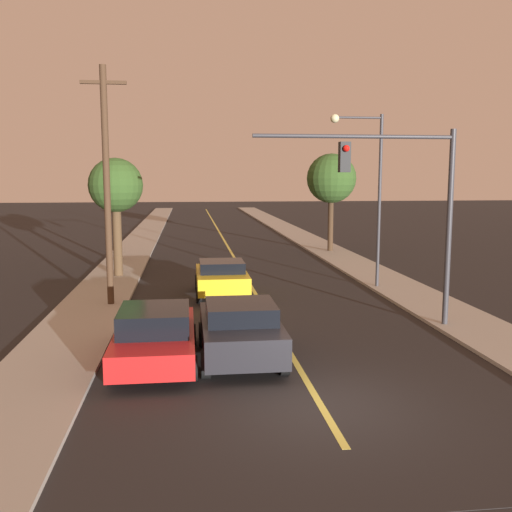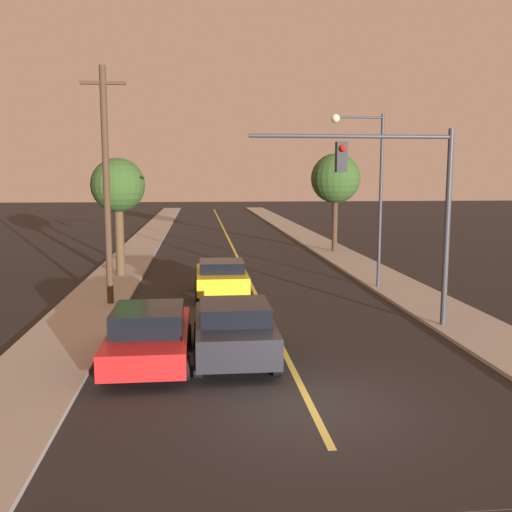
{
  "view_description": "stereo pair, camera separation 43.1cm",
  "coord_description": "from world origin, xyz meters",
  "px_view_note": "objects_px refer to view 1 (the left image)",
  "views": [
    {
      "loc": [
        -2.7,
        -11.17,
        4.75
      ],
      "look_at": [
        0.0,
        11.37,
        1.6
      ],
      "focal_mm": 40.0,
      "sensor_mm": 36.0,
      "label": 1
    },
    {
      "loc": [
        -2.27,
        -11.22,
        4.75
      ],
      "look_at": [
        0.0,
        11.37,
        1.6
      ],
      "focal_mm": 40.0,
      "sensor_mm": 36.0,
      "label": 2
    }
  ],
  "objects_px": {
    "car_near_lane_front": "(240,330)",
    "car_near_lane_second": "(222,277)",
    "utility_pole_left": "(107,183)",
    "tree_right_near": "(331,179)",
    "traffic_signal_mast": "(403,190)",
    "tree_left_near": "(116,187)",
    "streetlamp_right": "(368,177)",
    "tree_left_far": "(114,187)",
    "car_outer_lane_front": "(155,335)"
  },
  "relations": [
    {
      "from": "car_outer_lane_front",
      "to": "utility_pole_left",
      "type": "relative_size",
      "value": 0.54
    },
    {
      "from": "streetlamp_right",
      "to": "tree_right_near",
      "type": "relative_size",
      "value": 1.18
    },
    {
      "from": "car_near_lane_front",
      "to": "car_near_lane_second",
      "type": "bearing_deg",
      "value": 90.0
    },
    {
      "from": "car_near_lane_front",
      "to": "tree_left_near",
      "type": "relative_size",
      "value": 0.75
    },
    {
      "from": "tree_right_near",
      "to": "car_near_lane_second",
      "type": "bearing_deg",
      "value": -121.39
    },
    {
      "from": "utility_pole_left",
      "to": "car_near_lane_second",
      "type": "bearing_deg",
      "value": 19.06
    },
    {
      "from": "tree_left_near",
      "to": "utility_pole_left",
      "type": "bearing_deg",
      "value": -85.94
    },
    {
      "from": "car_near_lane_second",
      "to": "tree_right_near",
      "type": "xyz_separation_m",
      "value": [
        7.63,
        12.51,
        3.87
      ]
    },
    {
      "from": "streetlamp_right",
      "to": "utility_pole_left",
      "type": "height_order",
      "value": "utility_pole_left"
    },
    {
      "from": "car_outer_lane_front",
      "to": "tree_left_near",
      "type": "relative_size",
      "value": 0.84
    },
    {
      "from": "car_near_lane_second",
      "to": "utility_pole_left",
      "type": "bearing_deg",
      "value": -160.94
    },
    {
      "from": "car_near_lane_second",
      "to": "utility_pole_left",
      "type": "xyz_separation_m",
      "value": [
        -4.18,
        -1.44,
        3.78
      ]
    },
    {
      "from": "car_outer_lane_front",
      "to": "tree_left_far",
      "type": "xyz_separation_m",
      "value": [
        -3.15,
        18.18,
        3.43
      ]
    },
    {
      "from": "car_near_lane_second",
      "to": "tree_right_near",
      "type": "distance_m",
      "value": 15.15
    },
    {
      "from": "streetlamp_right",
      "to": "car_near_lane_front",
      "type": "bearing_deg",
      "value": -124.74
    },
    {
      "from": "streetlamp_right",
      "to": "utility_pole_left",
      "type": "distance_m",
      "value": 10.59
    },
    {
      "from": "streetlamp_right",
      "to": "tree_left_far",
      "type": "relative_size",
      "value": 1.34
    },
    {
      "from": "traffic_signal_mast",
      "to": "tree_left_near",
      "type": "bearing_deg",
      "value": 133.42
    },
    {
      "from": "car_outer_lane_front",
      "to": "car_near_lane_second",
      "type": "bearing_deg",
      "value": 75.02
    },
    {
      "from": "car_near_lane_second",
      "to": "utility_pole_left",
      "type": "distance_m",
      "value": 5.82
    },
    {
      "from": "tree_left_far",
      "to": "car_near_lane_second",
      "type": "bearing_deg",
      "value": -61.94
    },
    {
      "from": "car_near_lane_front",
      "to": "utility_pole_left",
      "type": "xyz_separation_m",
      "value": [
        -4.18,
        6.73,
        3.73
      ]
    },
    {
      "from": "tree_right_near",
      "to": "traffic_signal_mast",
      "type": "bearing_deg",
      "value": -97.51
    },
    {
      "from": "car_near_lane_front",
      "to": "tree_right_near",
      "type": "relative_size",
      "value": 0.68
    },
    {
      "from": "tree_left_near",
      "to": "car_near_lane_second",
      "type": "bearing_deg",
      "value": -45.58
    },
    {
      "from": "utility_pole_left",
      "to": "tree_left_near",
      "type": "distance_m",
      "value": 6.18
    },
    {
      "from": "tree_right_near",
      "to": "streetlamp_right",
      "type": "bearing_deg",
      "value": -97.03
    },
    {
      "from": "utility_pole_left",
      "to": "tree_left_near",
      "type": "xyz_separation_m",
      "value": [
        -0.44,
        6.16,
        -0.26
      ]
    },
    {
      "from": "tree_right_near",
      "to": "tree_left_near",
      "type": "bearing_deg",
      "value": -147.52
    },
    {
      "from": "car_near_lane_front",
      "to": "tree_left_near",
      "type": "distance_m",
      "value": 14.12
    },
    {
      "from": "car_outer_lane_front",
      "to": "tree_left_near",
      "type": "bearing_deg",
      "value": 100.68
    },
    {
      "from": "car_near_lane_second",
      "to": "tree_left_near",
      "type": "bearing_deg",
      "value": 134.42
    },
    {
      "from": "car_near_lane_second",
      "to": "tree_left_far",
      "type": "bearing_deg",
      "value": 118.06
    },
    {
      "from": "utility_pole_left",
      "to": "tree_right_near",
      "type": "distance_m",
      "value": 18.28
    },
    {
      "from": "streetlamp_right",
      "to": "car_near_lane_second",
      "type": "bearing_deg",
      "value": -173.17
    },
    {
      "from": "car_outer_lane_front",
      "to": "traffic_signal_mast",
      "type": "xyz_separation_m",
      "value": [
        7.42,
        2.48,
        3.6
      ]
    },
    {
      "from": "car_near_lane_front",
      "to": "utility_pole_left",
      "type": "bearing_deg",
      "value": 121.85
    },
    {
      "from": "streetlamp_right",
      "to": "tree_left_near",
      "type": "bearing_deg",
      "value": 159.8
    },
    {
      "from": "traffic_signal_mast",
      "to": "tree_left_far",
      "type": "height_order",
      "value": "traffic_signal_mast"
    },
    {
      "from": "car_outer_lane_front",
      "to": "streetlamp_right",
      "type": "distance_m",
      "value": 12.87
    },
    {
      "from": "tree_left_near",
      "to": "tree_left_far",
      "type": "bearing_deg",
      "value": 97.71
    },
    {
      "from": "car_outer_lane_front",
      "to": "tree_right_near",
      "type": "distance_m",
      "value": 23.22
    },
    {
      "from": "car_near_lane_front",
      "to": "tree_right_near",
      "type": "xyz_separation_m",
      "value": [
        7.63,
        20.68,
        3.82
      ]
    },
    {
      "from": "tree_left_far",
      "to": "car_outer_lane_front",
      "type": "bearing_deg",
      "value": -80.18
    },
    {
      "from": "car_near_lane_front",
      "to": "car_near_lane_second",
      "type": "distance_m",
      "value": 8.17
    },
    {
      "from": "car_outer_lane_front",
      "to": "utility_pole_left",
      "type": "bearing_deg",
      "value": 106.49
    },
    {
      "from": "car_near_lane_front",
      "to": "tree_left_far",
      "type": "relative_size",
      "value": 0.77
    },
    {
      "from": "car_outer_lane_front",
      "to": "tree_left_far",
      "type": "height_order",
      "value": "tree_left_far"
    },
    {
      "from": "tree_left_near",
      "to": "tree_right_near",
      "type": "bearing_deg",
      "value": 32.48
    },
    {
      "from": "utility_pole_left",
      "to": "traffic_signal_mast",
      "type": "bearing_deg",
      "value": -24.3
    }
  ]
}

